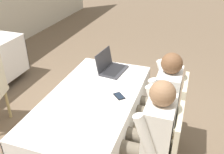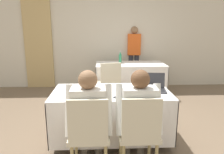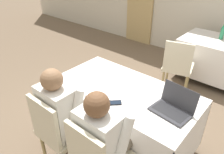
# 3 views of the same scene
# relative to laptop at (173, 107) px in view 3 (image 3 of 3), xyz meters

# --- Properties ---
(ground_plane) EXTENTS (24.00, 24.00, 0.00)m
(ground_plane) POSITION_rel_laptop_xyz_m (-0.57, 0.00, -0.79)
(ground_plane) COLOR brown
(conference_table_near) EXTENTS (1.60, 0.84, 0.74)m
(conference_table_near) POSITION_rel_laptop_xyz_m (-0.57, 0.00, -0.22)
(conference_table_near) COLOR white
(conference_table_near) RESTS_ON ground_plane
(laptop) EXTENTS (0.38, 0.30, 0.23)m
(laptop) POSITION_rel_laptop_xyz_m (0.00, 0.00, 0.00)
(laptop) COLOR #333338
(laptop) RESTS_ON conference_table_near
(cell_phone) EXTENTS (0.14, 0.14, 0.01)m
(cell_phone) POSITION_rel_laptop_xyz_m (-0.49, -0.25, -0.04)
(cell_phone) COLOR black
(cell_phone) RESTS_ON conference_table_near
(paper_beside_laptop) EXTENTS (0.27, 0.33, 0.00)m
(paper_beside_laptop) POSITION_rel_laptop_xyz_m (-1.16, 0.24, -0.04)
(paper_beside_laptop) COLOR white
(paper_beside_laptop) RESTS_ON conference_table_near
(water_bottle) EXTENTS (0.06, 0.06, 0.29)m
(water_bottle) POSITION_rel_laptop_xyz_m (-0.26, 2.26, 0.09)
(water_bottle) COLOR #288456
(water_bottle) RESTS_ON conference_table_far
(chair_near_left) EXTENTS (0.44, 0.44, 0.92)m
(chair_near_left) POSITION_rel_laptop_xyz_m (-0.84, -0.72, -0.27)
(chair_near_left) COLOR tan
(chair_near_left) RESTS_ON ground_plane
(chair_far_spare) EXTENTS (0.54, 0.54, 0.92)m
(chair_far_spare) POSITION_rel_laptop_xyz_m (-0.55, 1.34, -0.27)
(chair_far_spare) COLOR tan
(chair_far_spare) RESTS_ON ground_plane
(person_checkered_shirt) EXTENTS (0.50, 0.52, 1.18)m
(person_checkered_shirt) POSITION_rel_laptop_xyz_m (-0.84, -0.62, -0.11)
(person_checkered_shirt) COLOR #665B4C
(person_checkered_shirt) RESTS_ON ground_plane
(person_white_shirt) EXTENTS (0.50, 0.52, 1.18)m
(person_white_shirt) POSITION_rel_laptop_xyz_m (-0.30, -0.62, -0.11)
(person_white_shirt) COLOR #665B4C
(person_white_shirt) RESTS_ON ground_plane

